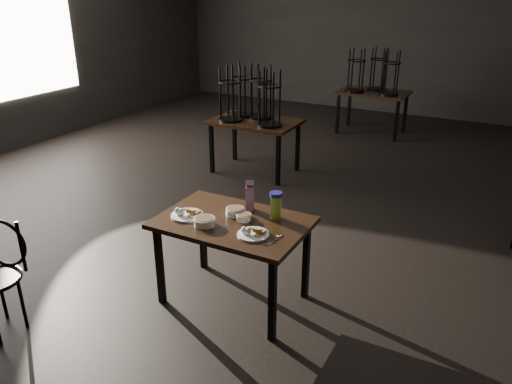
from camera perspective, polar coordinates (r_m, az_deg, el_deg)
The scene contains 12 objects.
room at distance 4.95m, azimuth 1.69°, elevation 20.67°, with size 12.00×12.04×3.22m.
main_table at distance 4.05m, azimuth -2.67°, elevation -4.27°, with size 1.20×0.80×0.75m.
plate_left at distance 4.11m, azimuth -7.93°, elevation -2.45°, with size 0.27×0.27×0.09m.
plate_right at distance 3.77m, azimuth -0.37°, elevation -4.68°, with size 0.25×0.25×0.08m.
bowl_near at distance 4.09m, azimuth -2.42°, elevation -2.22°, with size 0.15×0.15×0.06m.
bowl_far at distance 4.01m, azimuth -1.41°, elevation -2.85°, with size 0.13×0.13×0.05m.
bowl_big at distance 3.95m, azimuth -5.91°, elevation -3.35°, with size 0.17×0.17×0.06m.
juice_carton at distance 4.14m, azimuth -0.70°, elevation -0.49°, with size 0.09×0.09×0.27m.
water_bottle at distance 4.00m, azimuth 2.29°, elevation -1.51°, with size 0.13×0.13×0.23m.
spoon at distance 3.76m, azimuth 2.66°, elevation -5.08°, with size 0.05×0.19×0.01m.
bg_table_left at distance 6.98m, azimuth -0.33°, elevation 8.60°, with size 1.20×0.80×1.48m.
bg_table_far at distance 9.15m, azimuth 13.28°, elevation 11.28°, with size 1.20×0.80×1.48m.
Camera 1 is at (2.14, -4.42, 2.51)m, focal length 35.00 mm.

